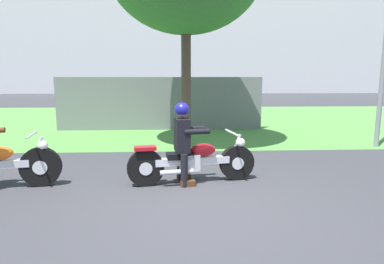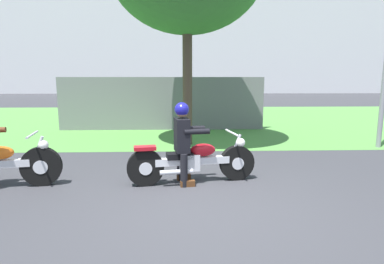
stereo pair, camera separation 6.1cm
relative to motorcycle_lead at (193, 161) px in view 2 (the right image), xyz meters
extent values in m
plane|color=#38383D|center=(0.09, -1.07, -0.38)|extent=(120.00, 120.00, 0.00)
cube|color=#549342|center=(0.09, 8.39, -0.38)|extent=(60.00, 12.00, 0.01)
cube|color=silver|center=(1.52, 35.38, 6.70)|extent=(59.92, 8.00, 14.15)
cylinder|color=black|center=(0.78, 0.13, -0.07)|extent=(0.62, 0.22, 0.61)
cylinder|color=silver|center=(0.78, 0.13, -0.07)|extent=(0.23, 0.17, 0.21)
cylinder|color=black|center=(-0.79, -0.13, -0.07)|extent=(0.62, 0.22, 0.61)
cylinder|color=silver|center=(-0.79, -0.13, -0.07)|extent=(0.23, 0.17, 0.21)
cube|color=silver|center=(-0.01, 0.00, 0.01)|extent=(1.28, 0.35, 0.12)
cube|color=silver|center=(-0.06, -0.01, -0.01)|extent=(0.36, 0.29, 0.28)
ellipsoid|color=#B2141E|center=(0.17, 0.03, 0.19)|extent=(0.47, 0.31, 0.22)
cube|color=black|center=(-0.22, -0.04, 0.11)|extent=(0.47, 0.31, 0.10)
cube|color=#B2141E|center=(-0.79, -0.13, 0.26)|extent=(0.39, 0.26, 0.06)
cylinder|color=silver|center=(0.73, 0.13, 0.18)|extent=(0.26, 0.09, 0.53)
cylinder|color=silver|center=(0.68, 0.12, 0.47)|extent=(0.15, 0.66, 0.04)
sphere|color=white|center=(0.84, 0.14, 0.29)|extent=(0.16, 0.16, 0.16)
cylinder|color=silver|center=(-0.28, -0.19, -0.13)|extent=(0.56, 0.17, 0.08)
cylinder|color=black|center=(-0.22, 0.15, -0.10)|extent=(0.12, 0.12, 0.56)
cube|color=#593319|center=(-0.16, 0.16, -0.33)|extent=(0.25, 0.14, 0.10)
cylinder|color=black|center=(-0.16, -0.21, -0.10)|extent=(0.12, 0.12, 0.56)
cube|color=#593319|center=(-0.10, -0.20, -0.33)|extent=(0.25, 0.14, 0.10)
cube|color=black|center=(-0.19, -0.03, 0.46)|extent=(0.28, 0.41, 0.56)
cylinder|color=black|center=(0.00, 0.18, 0.54)|extent=(0.43, 0.16, 0.09)
cylinder|color=black|center=(0.06, -0.16, 0.54)|extent=(0.43, 0.16, 0.09)
sphere|color=tan|center=(-0.19, -0.03, 0.86)|extent=(0.20, 0.20, 0.20)
sphere|color=navy|center=(-0.19, -0.03, 0.89)|extent=(0.24, 0.24, 0.24)
cylinder|color=black|center=(-2.53, -0.06, -0.05)|extent=(0.67, 0.23, 0.66)
cylinder|color=silver|center=(-2.53, -0.06, -0.05)|extent=(0.25, 0.18, 0.23)
cylinder|color=silver|center=(-2.58, -0.07, 0.20)|extent=(0.26, 0.09, 0.53)
cylinder|color=silver|center=(-2.63, -0.07, 0.49)|extent=(0.15, 0.66, 0.04)
sphere|color=white|center=(-2.47, -0.05, 0.31)|extent=(0.16, 0.16, 0.16)
cylinder|color=brown|center=(-0.02, 3.30, 1.15)|extent=(0.25, 0.25, 3.07)
cube|color=slate|center=(-0.84, 5.78, 0.52)|extent=(7.00, 0.06, 1.80)
camera|label=1|loc=(-0.27, -5.41, 1.41)|focal=30.62mm
camera|label=2|loc=(-0.21, -5.42, 1.41)|focal=30.62mm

